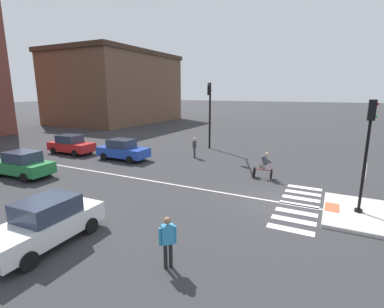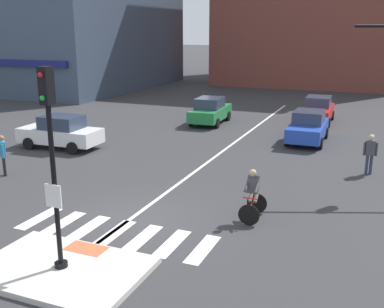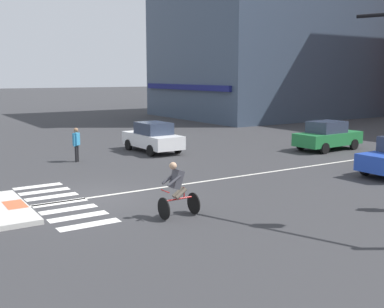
{
  "view_description": "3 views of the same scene",
  "coord_description": "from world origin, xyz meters",
  "views": [
    {
      "loc": [
        -13.57,
        -2.16,
        5.28
      ],
      "look_at": [
        1.14,
        5.27,
        1.64
      ],
      "focal_mm": 26.42,
      "sensor_mm": 36.0,
      "label": 1
    },
    {
      "loc": [
        6.84,
        -11.61,
        5.77
      ],
      "look_at": [
        0.6,
        3.45,
        1.33
      ],
      "focal_mm": 43.13,
      "sensor_mm": 36.0,
      "label": 2
    },
    {
      "loc": [
        15.09,
        -5.4,
        4.16
      ],
      "look_at": [
        -0.63,
        4.58,
        1.05
      ],
      "focal_mm": 43.98,
      "sensor_mm": 36.0,
      "label": 3
    }
  ],
  "objects": [
    {
      "name": "ground_plane",
      "position": [
        0.0,
        0.0,
        0.0
      ],
      "size": [
        300.0,
        300.0,
        0.0
      ],
      "primitive_type": "plane",
      "color": "#333335"
    },
    {
      "name": "traffic_island",
      "position": [
        0.0,
        -3.47,
        0.07
      ],
      "size": [
        4.1,
        2.77,
        0.15
      ],
      "primitive_type": "cube",
      "color": "beige",
      "rests_on": "ground"
    },
    {
      "name": "tactile_pad_front",
      "position": [
        0.0,
        -2.43,
        0.15
      ],
      "size": [
        1.1,
        0.6,
        0.01
      ],
      "primitive_type": "cube",
      "color": "#DB5B38",
      "rests_on": "traffic_island"
    },
    {
      "name": "signal_pole",
      "position": [
        0.0,
        -3.48,
        3.06
      ],
      "size": [
        0.44,
        0.38,
        4.83
      ],
      "color": "black",
      "rests_on": "traffic_island"
    },
    {
      "name": "crosswalk_stripe_a",
      "position": [
        -2.77,
        -1.01,
        0.0
      ],
      "size": [
        0.44,
        1.8,
        0.01
      ],
      "primitive_type": "cube",
      "color": "silver",
      "rests_on": "ground"
    },
    {
      "name": "crosswalk_stripe_b",
      "position": [
        -1.84,
        -1.01,
        0.0
      ],
      "size": [
        0.44,
        1.8,
        0.01
      ],
      "primitive_type": "cube",
      "color": "silver",
      "rests_on": "ground"
    },
    {
      "name": "crosswalk_stripe_c",
      "position": [
        -0.92,
        -1.01,
        0.0
      ],
      "size": [
        0.44,
        1.8,
        0.01
      ],
      "primitive_type": "cube",
      "color": "silver",
      "rests_on": "ground"
    },
    {
      "name": "crosswalk_stripe_d",
      "position": [
        0.0,
        -1.01,
        0.0
      ],
      "size": [
        0.44,
        1.8,
        0.01
      ],
      "primitive_type": "cube",
      "color": "silver",
      "rests_on": "ground"
    },
    {
      "name": "crosswalk_stripe_e",
      "position": [
        0.92,
        -1.01,
        0.0
      ],
      "size": [
        0.44,
        1.8,
        0.01
      ],
      "primitive_type": "cube",
      "color": "silver",
      "rests_on": "ground"
    },
    {
      "name": "crosswalk_stripe_f",
      "position": [
        1.84,
        -1.01,
        0.0
      ],
      "size": [
        0.44,
        1.8,
        0.01
      ],
      "primitive_type": "cube",
      "color": "silver",
      "rests_on": "ground"
    },
    {
      "name": "crosswalk_stripe_g",
      "position": [
        2.77,
        -1.01,
        0.0
      ],
      "size": [
        0.44,
        1.8,
        0.01
      ],
      "primitive_type": "cube",
      "color": "silver",
      "rests_on": "ground"
    },
    {
      "name": "lane_centre_line",
      "position": [
        -0.08,
        10.0,
        0.0
      ],
      "size": [
        0.14,
        28.0,
        0.01
      ],
      "primitive_type": "cube",
      "color": "silver",
      "rests_on": "ground"
    },
    {
      "name": "car_blue_eastbound_far",
      "position": [
        3.41,
        12.54,
        0.81
      ],
      "size": [
        1.89,
        4.12,
        1.64
      ],
      "color": "#2347B7",
      "rests_on": "ground"
    },
    {
      "name": "car_green_westbound_distant",
      "position": [
        -3.03,
        15.18,
        0.81
      ],
      "size": [
        2.0,
        4.18,
        1.64
      ],
      "color": "#237A3D",
      "rests_on": "ground"
    },
    {
      "name": "car_red_eastbound_distant",
      "position": [
        3.15,
        18.05,
        0.81
      ],
      "size": [
        1.9,
        4.13,
        1.64
      ],
      "color": "red",
      "rests_on": "ground"
    },
    {
      "name": "car_white_cross_left",
      "position": [
        -7.74,
        6.53,
        0.81
      ],
      "size": [
        4.16,
        1.96,
        1.64
      ],
      "color": "white",
      "rests_on": "ground"
    },
    {
      "name": "cyclist",
      "position": [
        3.46,
        1.46,
        0.87
      ],
      "size": [
        0.69,
        1.11,
        1.68
      ],
      "color": "black",
      "rests_on": "ground"
    },
    {
      "name": "pedestrian_at_curb_left",
      "position": [
        -7.01,
        1.97,
        0.98
      ],
      "size": [
        0.41,
        0.42,
        1.67
      ],
      "color": "black",
      "rests_on": "ground"
    },
    {
      "name": "pedestrian_waiting_far_side",
      "position": [
        6.62,
        7.81,
        0.98
      ],
      "size": [
        0.55,
        0.27,
        1.67
      ],
      "color": "#2D334C",
      "rests_on": "ground"
    }
  ]
}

